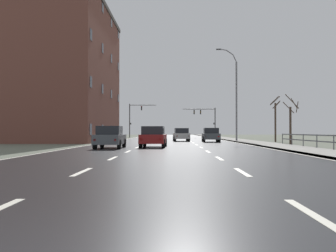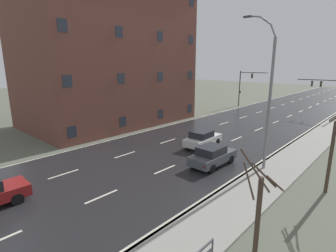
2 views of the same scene
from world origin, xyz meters
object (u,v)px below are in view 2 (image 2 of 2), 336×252
at_px(traffic_signal_right, 329,90).
at_px(car_far_left, 212,155).
at_px(car_near_left, 202,139).
at_px(brick_building, 109,58).
at_px(traffic_signal_left, 244,83).
at_px(street_lamp_midground, 268,97).

distance_m(traffic_signal_right, car_far_left, 27.16).
relative_size(car_near_left, brick_building, 0.20).
relative_size(traffic_signal_left, brick_building, 0.31).
height_order(street_lamp_midground, car_far_left, street_lamp_midground).
height_order(traffic_signal_left, car_far_left, traffic_signal_left).
xyz_separation_m(street_lamp_midground, traffic_signal_right, (-1.14, 24.94, -1.42)).
relative_size(car_far_left, car_near_left, 0.99).
distance_m(traffic_signal_right, car_near_left, 24.39).
bearing_deg(brick_building, car_near_left, -2.94).
xyz_separation_m(traffic_signal_left, car_far_left, (11.45, -27.72, -3.33)).
distance_m(car_far_left, car_near_left, 4.57).
height_order(street_lamp_midground, brick_building, brick_building).
bearing_deg(traffic_signal_left, car_far_left, -67.57).
relative_size(car_far_left, brick_building, 0.20).
bearing_deg(street_lamp_midground, car_far_left, -146.87).
bearing_deg(car_far_left, street_lamp_midground, 34.23).
height_order(traffic_signal_left, brick_building, brick_building).
xyz_separation_m(car_near_left, brick_building, (-15.28, 0.78, 7.42)).
xyz_separation_m(traffic_signal_right, brick_building, (-20.37, -22.87, 4.35)).
xyz_separation_m(traffic_signal_right, traffic_signal_left, (-13.34, 0.80, 0.26)).
relative_size(traffic_signal_right, traffic_signal_left, 0.95).
relative_size(street_lamp_midground, car_near_left, 2.58).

